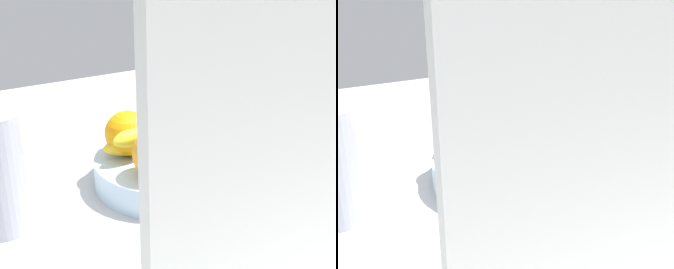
% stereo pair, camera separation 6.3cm
% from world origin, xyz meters
% --- Properties ---
extents(ground_plane, '(1.80, 1.40, 0.03)m').
position_xyz_m(ground_plane, '(0.00, 0.00, -0.01)').
color(ground_plane, '#B1B4B5').
extents(fruit_bowl, '(0.25, 0.25, 0.05)m').
position_xyz_m(fruit_bowl, '(0.04, -0.02, 0.02)').
color(fruit_bowl, silver).
rests_on(fruit_bowl, ground_plane).
extents(orange_front_left, '(0.08, 0.08, 0.08)m').
position_xyz_m(orange_front_left, '(0.00, 0.00, 0.08)').
color(orange_front_left, orange).
rests_on(orange_front_left, fruit_bowl).
extents(orange_front_right, '(0.08, 0.08, 0.08)m').
position_xyz_m(orange_front_right, '(0.01, -0.06, 0.08)').
color(orange_front_right, orange).
rests_on(orange_front_right, fruit_bowl).
extents(orange_center, '(0.08, 0.08, 0.08)m').
position_xyz_m(orange_center, '(0.09, -0.07, 0.08)').
color(orange_center, orange).
rests_on(orange_center, fruit_bowl).
extents(orange_back_left, '(0.08, 0.08, 0.08)m').
position_xyz_m(orange_back_left, '(0.09, 0.03, 0.08)').
color(orange_back_left, orange).
rests_on(orange_back_left, fruit_bowl).
extents(banana_bunch, '(0.18, 0.07, 0.06)m').
position_xyz_m(banana_bunch, '(0.05, -0.05, 0.08)').
color(banana_bunch, yellow).
rests_on(banana_bunch, fruit_bowl).
extents(cutting_board, '(0.28, 0.02, 0.36)m').
position_xyz_m(cutting_board, '(0.11, 0.29, 0.18)').
color(cutting_board, white).
rests_on(cutting_board, ground_plane).
extents(jar_lid, '(0.06, 0.06, 0.01)m').
position_xyz_m(jar_lid, '(0.25, -0.16, 0.01)').
color(jar_lid, silver).
rests_on(jar_lid, ground_plane).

